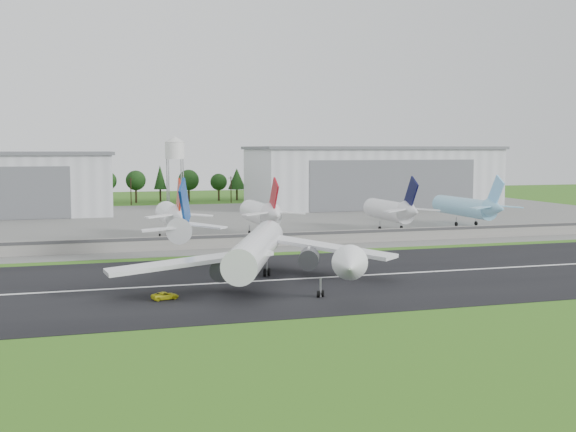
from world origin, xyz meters
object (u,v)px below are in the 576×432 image
object	(u,v)px
ground_vehicle	(165,296)
parked_jet_navy	(393,210)
parked_jet_skyblue	(469,207)
main_airliner	(258,255)
parked_jet_red_b	(263,213)
parked_jet_red_a	(173,216)

from	to	relation	value
ground_vehicle	parked_jet_navy	world-z (taller)	parked_jet_navy
parked_jet_skyblue	main_airliner	bearing A→B (deg)	-140.11
main_airliner	ground_vehicle	size ratio (longest dim) A/B	12.97
ground_vehicle	parked_jet_red_b	xyz separation A→B (m)	(36.66, 78.02, 5.66)
parked_jet_red_a	parked_jet_navy	world-z (taller)	parked_jet_red_a
parked_jet_skyblue	parked_jet_navy	bearing A→B (deg)	-169.93
ground_vehicle	parked_jet_red_a	distance (m)	79.12
parked_jet_red_b	parked_jet_navy	xyz separation A→B (m)	(39.51, -0.02, -0.13)
main_airliner	parked_jet_navy	bearing A→B (deg)	-109.66
parked_jet_skyblue	ground_vehicle	bearing A→B (deg)	-141.50
ground_vehicle	main_airliner	bearing A→B (deg)	-73.99
parked_jet_red_a	parked_jet_red_b	xyz separation A→B (m)	(24.82, -0.00, -0.03)
parked_jet_red_b	parked_jet_skyblue	xyz separation A→B (m)	(67.68, 4.98, -0.18)
parked_jet_skyblue	parked_jet_red_a	bearing A→B (deg)	-176.92
parked_jet_red_b	ground_vehicle	bearing A→B (deg)	-115.17
ground_vehicle	parked_jet_red_a	size ratio (longest dim) A/B	0.14
parked_jet_red_a	main_airliner	bearing A→B (deg)	-84.55
parked_jet_red_a	parked_jet_skyblue	world-z (taller)	parked_jet_red_a
main_airliner	parked_jet_skyblue	distance (m)	112.24
main_airliner	ground_vehicle	xyz separation A→B (m)	(-18.23, -11.02, -4.18)
parked_jet_skyblue	parked_jet_red_b	bearing A→B (deg)	-175.79
parked_jet_red_a	parked_jet_red_b	bearing A→B (deg)	-0.01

